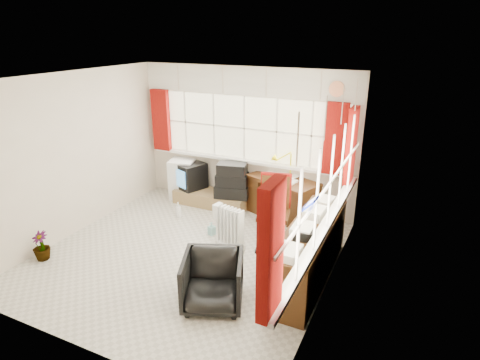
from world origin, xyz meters
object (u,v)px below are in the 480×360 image
object	(u,v)px
credenza	(309,251)
tv_bench	(212,198)
desk_lamp	(291,159)
radiator	(230,232)
office_chair	(213,281)
crt_tv	(190,175)
mini_fridge	(183,179)
task_chair	(274,209)
desk	(282,196)

from	to	relation	value
credenza	tv_bench	size ratio (longest dim) A/B	1.43
desk_lamp	radiator	bearing A→B (deg)	-104.46
desk_lamp	office_chair	xyz separation A→B (m)	(0.00, -2.78, -0.68)
credenza	crt_tv	distance (m)	3.20
credenza	tv_bench	xyz separation A→B (m)	(-2.28, 1.52, -0.27)
desk_lamp	mini_fridge	xyz separation A→B (m)	(-2.08, -0.17, -0.62)
desk_lamp	radiator	xyz separation A→B (m)	(-0.39, -1.53, -0.74)
task_chair	radiator	distance (m)	0.74
desk_lamp	tv_bench	world-z (taller)	desk_lamp
office_chair	radiator	xyz separation A→B (m)	(-0.40, 1.25, -0.05)
desk_lamp	desk	bearing A→B (deg)	-111.53
radiator	crt_tv	world-z (taller)	crt_tv
task_chair	radiator	size ratio (longest dim) A/B	1.68
crt_tv	mini_fridge	distance (m)	0.20
credenza	crt_tv	world-z (taller)	credenza
task_chair	tv_bench	world-z (taller)	task_chair
desk	desk_lamp	world-z (taller)	desk_lamp
mini_fridge	radiator	bearing A→B (deg)	-38.88
crt_tv	credenza	bearing A→B (deg)	-29.66
tv_bench	crt_tv	world-z (taller)	crt_tv
credenza	crt_tv	xyz separation A→B (m)	(-2.78, 1.58, 0.10)
radiator	tv_bench	world-z (taller)	radiator
desk	crt_tv	bearing A→B (deg)	-179.43
credenza	radiator	bearing A→B (deg)	169.15
radiator	credenza	xyz separation A→B (m)	(1.25, -0.24, 0.12)
credenza	mini_fridge	size ratio (longest dim) A/B	2.63
desk	mini_fridge	xyz separation A→B (m)	(-2.01, -0.00, -0.01)
radiator	desk	bearing A→B (deg)	76.45
crt_tv	mini_fridge	xyz separation A→B (m)	(-0.16, 0.02, -0.11)
desk	radiator	world-z (taller)	desk
crt_tv	desk_lamp	bearing A→B (deg)	5.57
task_chair	mini_fridge	bearing A→B (deg)	156.65
office_chair	credenza	distance (m)	1.33
desk_lamp	crt_tv	xyz separation A→B (m)	(-1.92, -0.19, -0.51)
task_chair	crt_tv	xyz separation A→B (m)	(-2.06, 0.94, -0.10)
mini_fridge	desk_lamp	bearing A→B (deg)	4.63
radiator	office_chair	bearing A→B (deg)	-72.46
tv_bench	mini_fridge	size ratio (longest dim) A/B	1.84
desk_lamp	office_chair	bearing A→B (deg)	-89.97
radiator	mini_fridge	world-z (taller)	mini_fridge
office_chair	mini_fridge	xyz separation A→B (m)	(-2.08, 2.61, 0.06)
radiator	tv_bench	bearing A→B (deg)	128.69
task_chair	credenza	world-z (taller)	task_chair
office_chair	credenza	size ratio (longest dim) A/B	0.35
desk	office_chair	distance (m)	2.61
office_chair	mini_fridge	size ratio (longest dim) A/B	0.93
desk_lamp	tv_bench	size ratio (longest dim) A/B	0.32
desk_lamp	crt_tv	bearing A→B (deg)	-174.43
crt_tv	tv_bench	bearing A→B (deg)	-7.04
office_chair	crt_tv	xyz separation A→B (m)	(-1.92, 2.59, 0.17)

